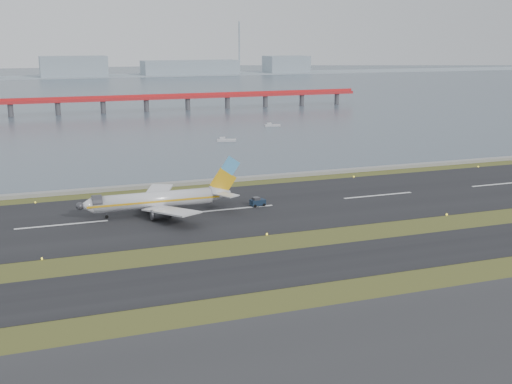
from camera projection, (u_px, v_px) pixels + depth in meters
The scene contains 12 objects.
ground at pixel (280, 246), 127.76m from camera, with size 1000.00×1000.00×0.00m, color #3E4B1A.
apron_strip at pixel (452, 380), 77.50m from camera, with size 1000.00×50.00×0.10m, color #2C2D2F.
taxiway_strip at pixel (305, 265), 116.79m from camera, with size 1000.00×18.00×0.10m, color black.
runway_strip at pixel (234, 209), 155.16m from camera, with size 1000.00×45.00×0.10m, color black.
seawall at pixel (201, 182), 182.47m from camera, with size 1000.00×2.50×1.00m, color gray.
bay_water at pixel (78, 87), 548.05m from camera, with size 1400.00×800.00×1.30m, color #424F5F.
red_pier at pixel (146, 99), 361.15m from camera, with size 260.00×5.00×10.20m.
far_shoreline at pixel (77, 71), 697.36m from camera, with size 1400.00×80.00×60.50m.
airliner at pixel (160, 200), 150.32m from camera, with size 38.52×32.89×12.80m.
pushback_tug at pixel (257, 202), 157.69m from camera, with size 3.82×2.52×2.31m.
workboat_near at pixel (226, 140), 257.30m from camera, with size 7.92×4.34×1.84m.
workboat_far at pixel (272, 125), 301.65m from camera, with size 7.57×3.63×1.76m.
Camera 1 is at (-46.27, -112.72, 40.19)m, focal length 45.00 mm.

